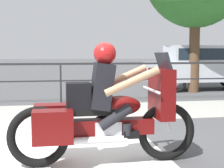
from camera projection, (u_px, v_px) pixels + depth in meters
ground_plane at (70, 155)px, 4.86m from camera, size 120.00×120.00×0.00m
sidewalk_band at (63, 112)px, 8.20m from camera, size 44.00×2.40×0.01m
crosswalk_band at (42, 160)px, 4.60m from camera, size 3.44×6.00×0.01m
fence_railing at (61, 71)px, 9.70m from camera, size 36.00×0.05×1.13m
motorcycle at (104, 111)px, 4.41m from camera, size 2.46×0.76×1.58m
parked_car at (202, 65)px, 13.02m from camera, size 4.40×1.66×1.67m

